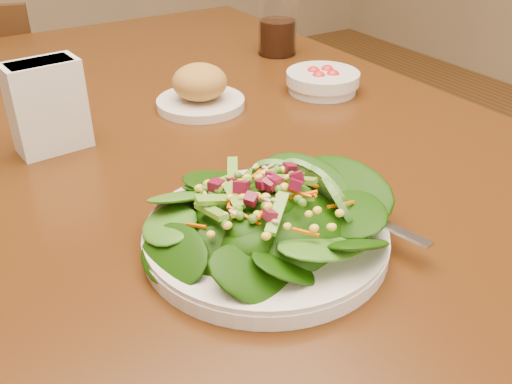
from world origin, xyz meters
TOP-DOWN VIEW (x-y plane):
  - dining_table at (0.00, 0.00)m, footprint 0.90×1.40m
  - salad_plate at (-0.08, -0.34)m, footprint 0.28×0.27m
  - bread_plate at (0.04, 0.06)m, footprint 0.15×0.15m
  - tomato_bowl at (0.26, 0.01)m, footprint 0.13×0.13m
  - drinking_glass at (0.32, 0.24)m, footprint 0.08×0.08m
  - napkin_holder at (-0.22, 0.03)m, footprint 0.11×0.06m

SIDE VIEW (x-z plane):
  - dining_table at x=0.00m, z-range 0.27..1.02m
  - tomato_bowl at x=0.26m, z-range 0.75..0.79m
  - salad_plate at x=-0.08m, z-range 0.74..0.82m
  - bread_plate at x=0.04m, z-range 0.74..0.82m
  - drinking_glass at x=0.32m, z-range 0.74..0.89m
  - napkin_holder at x=-0.22m, z-range 0.75..0.89m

